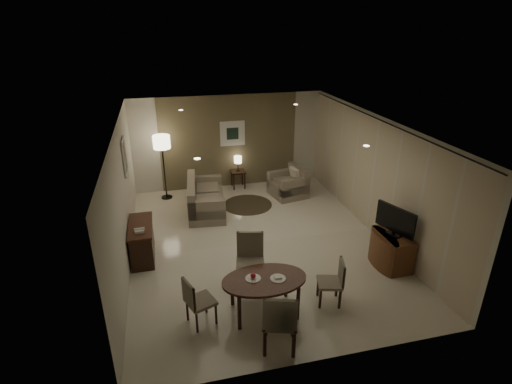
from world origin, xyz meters
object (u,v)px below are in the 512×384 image
object	(u,v)px
tv_cabinet	(392,250)
floor_lamp	(164,168)
dining_table	(264,295)
armchair	(288,182)
chair_right	(330,282)
chair_far	(250,264)
chair_left	(201,301)
chair_near	(280,318)
side_table	(238,179)
console_desk	(142,241)
sofa	(206,196)

from	to	relation	value
tv_cabinet	floor_lamp	world-z (taller)	floor_lamp
floor_lamp	dining_table	bearing A→B (deg)	-74.63
armchair	tv_cabinet	bearing A→B (deg)	2.57
chair_right	floor_lamp	xyz separation A→B (m)	(-2.61, 5.28, 0.48)
dining_table	chair_right	world-z (taller)	chair_right
floor_lamp	chair_far	bearing A→B (deg)	-73.41
chair_far	floor_lamp	distance (m)	4.78
dining_table	chair_right	xyz separation A→B (m)	(1.17, -0.02, 0.08)
dining_table	chair_right	size ratio (longest dim) A/B	1.70
chair_left	chair_right	size ratio (longest dim) A/B	1.03
chair_near	chair_right	world-z (taller)	chair_near
chair_right	side_table	world-z (taller)	chair_right
tv_cabinet	dining_table	world-z (taller)	tv_cabinet
dining_table	armchair	world-z (taller)	armchair
dining_table	chair_far	distance (m)	0.72
console_desk	armchair	distance (m)	4.57
sofa	chair_right	bearing A→B (deg)	-153.21
dining_table	armchair	xyz separation A→B (m)	(1.91, 4.60, 0.08)
tv_cabinet	chair_near	world-z (taller)	chair_near
armchair	chair_near	bearing A→B (deg)	-30.64
chair_far	floor_lamp	bearing A→B (deg)	119.61
side_table	chair_near	bearing A→B (deg)	-95.77
tv_cabinet	sofa	size ratio (longest dim) A/B	0.50
console_desk	side_table	bearing A→B (deg)	50.33
dining_table	side_table	distance (m)	5.56
sofa	dining_table	bearing A→B (deg)	-168.21
chair_near	chair_left	distance (m)	1.36
chair_far	chair_right	size ratio (longest dim) A/B	1.26
floor_lamp	tv_cabinet	bearing A→B (deg)	-46.14
armchair	sofa	bearing A→B (deg)	-90.74
chair_near	sofa	bearing A→B (deg)	-67.22
tv_cabinet	console_desk	bearing A→B (deg)	162.95
dining_table	floor_lamp	xyz separation A→B (m)	(-1.44, 5.25, 0.56)
floor_lamp	side_table	bearing A→B (deg)	7.17
dining_table	chair_left	size ratio (longest dim) A/B	1.65
armchair	floor_lamp	size ratio (longest dim) A/B	0.52
armchair	chair_left	bearing A→B (deg)	-44.28
tv_cabinet	floor_lamp	bearing A→B (deg)	133.86
dining_table	side_table	world-z (taller)	dining_table
chair_left	chair_far	bearing A→B (deg)	-75.71
chair_far	tv_cabinet	bearing A→B (deg)	14.69
chair_left	armchair	xyz separation A→B (m)	(2.97, 4.60, -0.02)
tv_cabinet	chair_near	size ratio (longest dim) A/B	0.85
chair_left	armchair	distance (m)	5.48
console_desk	chair_far	world-z (taller)	chair_far
tv_cabinet	chair_near	bearing A→B (deg)	-150.82
side_table	floor_lamp	world-z (taller)	floor_lamp
sofa	floor_lamp	size ratio (longest dim) A/B	1.01
tv_cabinet	chair_left	size ratio (longest dim) A/B	1.04
dining_table	chair_far	bearing A→B (deg)	97.00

